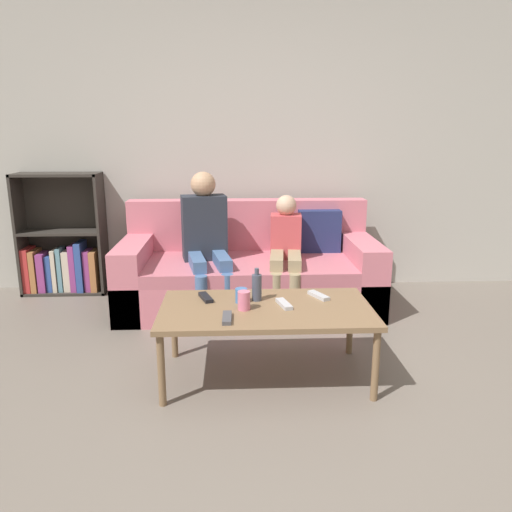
{
  "coord_description": "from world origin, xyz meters",
  "views": [
    {
      "loc": [
        -0.22,
        -1.96,
        1.42
      ],
      "look_at": [
        -0.07,
        1.36,
        0.59
      ],
      "focal_mm": 35.0,
      "sensor_mm": 36.0,
      "label": 1
    }
  ],
  "objects_px": {
    "bookshelf": "(63,250)",
    "tv_remote_2": "(227,318)",
    "cup_near": "(241,295)",
    "coffee_table": "(266,313)",
    "tv_remote_3": "(206,297)",
    "person_adult": "(206,234)",
    "tv_remote_1": "(319,296)",
    "person_child": "(286,248)",
    "tv_remote_0": "(284,304)",
    "cup_far": "(244,300)",
    "couch": "(250,273)",
    "bottle": "(257,287)"
  },
  "relations": [
    {
      "from": "tv_remote_1",
      "to": "bottle",
      "type": "xyz_separation_m",
      "value": [
        -0.38,
        -0.04,
        0.07
      ]
    },
    {
      "from": "person_child",
      "to": "bookshelf",
      "type": "bearing_deg",
      "value": 169.45
    },
    {
      "from": "tv_remote_0",
      "to": "bottle",
      "type": "relative_size",
      "value": 0.89
    },
    {
      "from": "tv_remote_3",
      "to": "bottle",
      "type": "bearing_deg",
      "value": -25.05
    },
    {
      "from": "cup_near",
      "to": "tv_remote_3",
      "type": "distance_m",
      "value": 0.23
    },
    {
      "from": "person_adult",
      "to": "tv_remote_3",
      "type": "distance_m",
      "value": 1.04
    },
    {
      "from": "coffee_table",
      "to": "person_adult",
      "type": "height_order",
      "value": "person_adult"
    },
    {
      "from": "couch",
      "to": "bookshelf",
      "type": "bearing_deg",
      "value": 165.31
    },
    {
      "from": "cup_near",
      "to": "person_adult",
      "type": "bearing_deg",
      "value": 103.41
    },
    {
      "from": "bottle",
      "to": "coffee_table",
      "type": "bearing_deg",
      "value": -68.66
    },
    {
      "from": "person_adult",
      "to": "bottle",
      "type": "xyz_separation_m",
      "value": [
        0.35,
        -1.06,
        -0.11
      ]
    },
    {
      "from": "person_adult",
      "to": "cup_far",
      "type": "relative_size",
      "value": 10.3
    },
    {
      "from": "cup_near",
      "to": "bottle",
      "type": "height_order",
      "value": "bottle"
    },
    {
      "from": "couch",
      "to": "tv_remote_2",
      "type": "distance_m",
      "value": 1.49
    },
    {
      "from": "cup_far",
      "to": "tv_remote_0",
      "type": "xyz_separation_m",
      "value": [
        0.23,
        0.05,
        -0.04
      ]
    },
    {
      "from": "tv_remote_2",
      "to": "tv_remote_0",
      "type": "bearing_deg",
      "value": 32.94
    },
    {
      "from": "coffee_table",
      "to": "person_child",
      "type": "xyz_separation_m",
      "value": [
        0.23,
        1.14,
        0.12
      ]
    },
    {
      "from": "tv_remote_0",
      "to": "tv_remote_1",
      "type": "bearing_deg",
      "value": 18.04
    },
    {
      "from": "person_child",
      "to": "tv_remote_0",
      "type": "xyz_separation_m",
      "value": [
        -0.13,
        -1.12,
        -0.07
      ]
    },
    {
      "from": "cup_far",
      "to": "tv_remote_2",
      "type": "distance_m",
      "value": 0.19
    },
    {
      "from": "bookshelf",
      "to": "tv_remote_2",
      "type": "distance_m",
      "value": 2.41
    },
    {
      "from": "tv_remote_1",
      "to": "tv_remote_3",
      "type": "distance_m",
      "value": 0.69
    },
    {
      "from": "coffee_table",
      "to": "bottle",
      "type": "relative_size",
      "value": 6.14
    },
    {
      "from": "person_adult",
      "to": "person_child",
      "type": "distance_m",
      "value": 0.64
    },
    {
      "from": "tv_remote_0",
      "to": "tv_remote_1",
      "type": "relative_size",
      "value": 1.02
    },
    {
      "from": "person_adult",
      "to": "tv_remote_0",
      "type": "height_order",
      "value": "person_adult"
    },
    {
      "from": "bookshelf",
      "to": "coffee_table",
      "type": "bearing_deg",
      "value": -45.08
    },
    {
      "from": "couch",
      "to": "coffee_table",
      "type": "height_order",
      "value": "couch"
    },
    {
      "from": "tv_remote_3",
      "to": "person_adult",
      "type": "bearing_deg",
      "value": 73.96
    },
    {
      "from": "tv_remote_3",
      "to": "person_child",
      "type": "bearing_deg",
      "value": 40.48
    },
    {
      "from": "bottle",
      "to": "couch",
      "type": "bearing_deg",
      "value": 90.12
    },
    {
      "from": "tv_remote_0",
      "to": "tv_remote_2",
      "type": "xyz_separation_m",
      "value": [
        -0.33,
        -0.21,
        0.0
      ]
    },
    {
      "from": "couch",
      "to": "cup_near",
      "type": "xyz_separation_m",
      "value": [
        -0.09,
        -1.19,
        0.2
      ]
    },
    {
      "from": "tv_remote_2",
      "to": "bottle",
      "type": "bearing_deg",
      "value": 61.47
    },
    {
      "from": "coffee_table",
      "to": "tv_remote_0",
      "type": "bearing_deg",
      "value": 9.34
    },
    {
      "from": "bookshelf",
      "to": "cup_near",
      "type": "bearing_deg",
      "value": -46.03
    },
    {
      "from": "tv_remote_2",
      "to": "person_child",
      "type": "bearing_deg",
      "value": 71.91
    },
    {
      "from": "tv_remote_2",
      "to": "tv_remote_3",
      "type": "height_order",
      "value": "same"
    },
    {
      "from": "coffee_table",
      "to": "person_child",
      "type": "distance_m",
      "value": 1.17
    },
    {
      "from": "coffee_table",
      "to": "person_adult",
      "type": "bearing_deg",
      "value": 108.77
    },
    {
      "from": "bookshelf",
      "to": "tv_remote_0",
      "type": "bearing_deg",
      "value": -43.07
    },
    {
      "from": "cup_near",
      "to": "person_child",
      "type": "bearing_deg",
      "value": 70.43
    },
    {
      "from": "coffee_table",
      "to": "person_child",
      "type": "relative_size",
      "value": 1.32
    },
    {
      "from": "person_child",
      "to": "tv_remote_3",
      "type": "distance_m",
      "value": 1.14
    },
    {
      "from": "person_adult",
      "to": "tv_remote_0",
      "type": "bearing_deg",
      "value": -77.06
    },
    {
      "from": "person_child",
      "to": "tv_remote_0",
      "type": "height_order",
      "value": "person_child"
    },
    {
      "from": "couch",
      "to": "tv_remote_2",
      "type": "bearing_deg",
      "value": -96.7
    },
    {
      "from": "tv_remote_2",
      "to": "tv_remote_3",
      "type": "distance_m",
      "value": 0.37
    },
    {
      "from": "cup_near",
      "to": "tv_remote_1",
      "type": "bearing_deg",
      "value": 8.51
    },
    {
      "from": "person_child",
      "to": "cup_far",
      "type": "bearing_deg",
      "value": -101.09
    }
  ]
}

